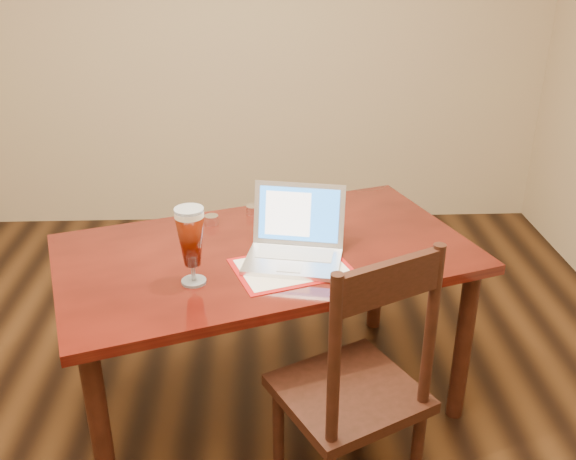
{
  "coord_description": "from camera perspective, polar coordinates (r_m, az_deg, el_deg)",
  "views": [
    {
      "loc": [
        0.32,
        -1.83,
        1.92
      ],
      "look_at": [
        0.41,
        0.43,
        0.86
      ],
      "focal_mm": 40.0,
      "sensor_mm": 36.0,
      "label": 1
    }
  ],
  "objects": [
    {
      "name": "dining_chair",
      "position": [
        2.25,
        5.99,
        -14.02
      ],
      "size": [
        0.6,
        0.59,
        1.07
      ],
      "rotation": [
        0.0,
        0.0,
        0.48
      ],
      "color": "black",
      "rests_on": "ground"
    },
    {
      "name": "dining_table",
      "position": [
        2.6,
        -2.07,
        -3.41
      ],
      "size": [
        1.83,
        1.39,
        1.05
      ],
      "rotation": [
        0.0,
        0.0,
        0.33
      ],
      "color": "#52110A",
      "rests_on": "ground"
    }
  ]
}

